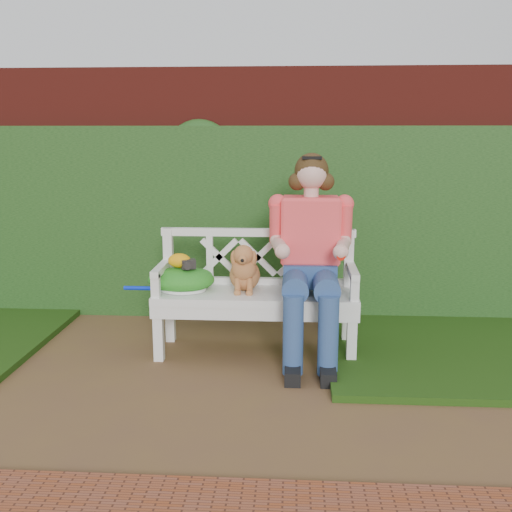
{
  "coord_description": "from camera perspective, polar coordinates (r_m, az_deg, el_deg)",
  "views": [
    {
      "loc": [
        0.85,
        -3.57,
        1.65
      ],
      "look_at": [
        0.57,
        0.75,
        0.75
      ],
      "focal_mm": 42.0,
      "sensor_mm": 36.0,
      "label": 1
    }
  ],
  "objects": [
    {
      "name": "grass_right",
      "position": [
        5.0,
        21.72,
        -8.07
      ],
      "size": [
        2.6,
        2.0,
        0.05
      ],
      "primitive_type": "cube",
      "color": "black",
      "rests_on": "ground"
    },
    {
      "name": "tennis_racket",
      "position": [
        4.53,
        -7.33,
        -3.11
      ],
      "size": [
        0.71,
        0.48,
        0.03
      ],
      "primitive_type": null,
      "rotation": [
        0.0,
        0.0,
        0.34
      ],
      "color": "white",
      "rests_on": "garden_bench"
    },
    {
      "name": "garden_bench",
      "position": [
        4.55,
        0.0,
        -6.3
      ],
      "size": [
        1.59,
        0.64,
        0.48
      ],
      "primitive_type": null,
      "rotation": [
        0.0,
        0.0,
        0.02
      ],
      "color": "white",
      "rests_on": "ground"
    },
    {
      "name": "green_bag",
      "position": [
        4.54,
        -7.14,
        -2.17
      ],
      "size": [
        0.57,
        0.48,
        0.17
      ],
      "primitive_type": null,
      "rotation": [
        0.0,
        0.0,
        0.21
      ],
      "color": "green",
      "rests_on": "garden_bench"
    },
    {
      "name": "ivy_hedge",
      "position": [
        5.38,
        -5.47,
        3.14
      ],
      "size": [
        10.0,
        0.18,
        1.7
      ],
      "primitive_type": "cube",
      "color": "#336123",
      "rests_on": "ground"
    },
    {
      "name": "dog",
      "position": [
        4.45,
        -1.1,
        -1.03
      ],
      "size": [
        0.36,
        0.41,
        0.37
      ],
      "primitive_type": null,
      "rotation": [
        0.0,
        0.0,
        -0.41
      ],
      "color": "#9A6444",
      "rests_on": "garden_bench"
    },
    {
      "name": "ground",
      "position": [
        4.02,
        -9.06,
        -12.61
      ],
      "size": [
        60.0,
        60.0,
        0.0
      ],
      "primitive_type": "plane",
      "color": "brown"
    },
    {
      "name": "brick_wall",
      "position": [
        5.56,
        -5.17,
        6.03
      ],
      "size": [
        10.0,
        0.3,
        2.2
      ],
      "primitive_type": "cube",
      "color": "maroon",
      "rests_on": "ground"
    },
    {
      "name": "camera_item",
      "position": [
        4.48,
        -6.47,
        -0.75
      ],
      "size": [
        0.12,
        0.11,
        0.07
      ],
      "primitive_type": "cube",
      "rotation": [
        0.0,
        0.0,
        0.35
      ],
      "color": "#252323",
      "rests_on": "green_bag"
    },
    {
      "name": "seated_woman",
      "position": [
        4.39,
        5.19,
        0.05
      ],
      "size": [
        0.76,
        0.94,
        1.53
      ],
      "primitive_type": null,
      "rotation": [
        0.0,
        0.0,
        0.15
      ],
      "color": "#EF3367",
      "rests_on": "ground"
    },
    {
      "name": "baseball_glove",
      "position": [
        4.51,
        -7.31,
        -0.43
      ],
      "size": [
        0.18,
        0.14,
        0.11
      ],
      "primitive_type": "ellipsoid",
      "rotation": [
        0.0,
        0.0,
        0.11
      ],
      "color": "#F09F0B",
      "rests_on": "green_bag"
    }
  ]
}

